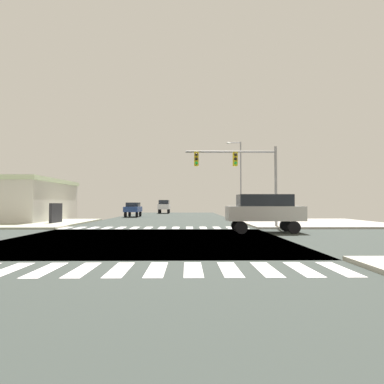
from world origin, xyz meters
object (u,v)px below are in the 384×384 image
(street_lamp, at_px, (239,173))
(traffic_signal_mast, at_px, (240,167))
(suv_nearside_1, at_px, (164,205))
(sedan_leading_2, at_px, (133,208))
(suv_crossing_2, at_px, (264,210))

(street_lamp, bearing_deg, traffic_signal_mast, -99.05)
(traffic_signal_mast, xyz_separation_m, street_lamp, (2.16, 13.54, 0.85))
(suv_nearside_1, relative_size, sedan_leading_2, 1.07)
(street_lamp, bearing_deg, suv_nearside_1, 117.60)
(traffic_signal_mast, bearing_deg, street_lamp, 80.95)
(traffic_signal_mast, bearing_deg, sedan_leading_2, 120.77)
(sedan_leading_2, bearing_deg, street_lamp, 159.68)
(suv_crossing_2, height_order, sedan_leading_2, suv_crossing_2)
(traffic_signal_mast, xyz_separation_m, suv_nearside_1, (-7.95, 32.87, -3.05))
(street_lamp, height_order, suv_crossing_2, street_lamp)
(traffic_signal_mast, height_order, street_lamp, street_lamp)
(traffic_signal_mast, height_order, suv_crossing_2, traffic_signal_mast)
(suv_crossing_2, bearing_deg, street_lamp, 175.81)
(suv_nearside_1, xyz_separation_m, sedan_leading_2, (-3.00, -14.48, -0.28))
(street_lamp, relative_size, sedan_leading_2, 2.09)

